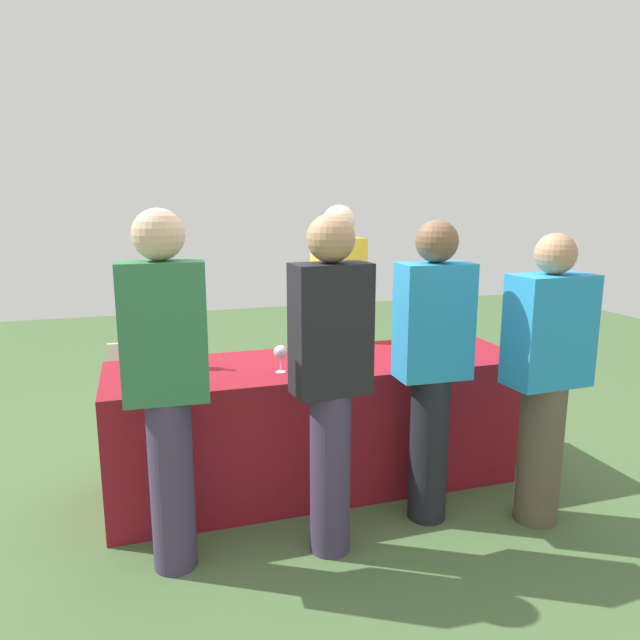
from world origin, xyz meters
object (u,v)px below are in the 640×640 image
(server_pouring, at_px, (338,313))
(guest_0, at_px, (166,379))
(wine_glass_1, at_px, (328,349))
(wine_glass_2, at_px, (435,340))
(wine_bottle_0, at_px, (150,352))
(wine_bottle_3, at_px, (404,330))
(guest_1, at_px, (330,373))
(wine_glass_0, at_px, (280,353))
(menu_board, at_px, (152,393))
(wine_bottle_1, at_px, (182,348))
(guest_2, at_px, (432,362))
(wine_bottle_2, at_px, (305,338))
(guest_3, at_px, (546,373))

(server_pouring, distance_m, guest_0, 1.71)
(wine_glass_1, distance_m, wine_glass_2, 0.71)
(server_pouring, relative_size, guest_0, 1.00)
(server_pouring, bearing_deg, wine_bottle_0, 19.70)
(wine_bottle_3, height_order, guest_1, guest_1)
(wine_glass_0, bearing_deg, wine_glass_2, 4.00)
(wine_glass_1, bearing_deg, menu_board, 132.63)
(guest_0, bearing_deg, wine_bottle_1, 83.55)
(wine_glass_1, bearing_deg, wine_glass_2, 4.23)
(wine_bottle_3, height_order, menu_board, wine_bottle_3)
(guest_1, relative_size, guest_2, 1.02)
(menu_board, bearing_deg, wine_bottle_0, -92.03)
(wine_glass_2, bearing_deg, wine_glass_0, -176.00)
(wine_bottle_2, bearing_deg, guest_3, -40.75)
(wine_bottle_3, height_order, wine_glass_0, wine_bottle_3)
(guest_3, bearing_deg, wine_bottle_1, 150.67)
(wine_bottle_1, xyz_separation_m, server_pouring, (1.10, 0.46, 0.05))
(guest_0, xyz_separation_m, menu_board, (-0.05, 1.53, -0.55))
(guest_1, bearing_deg, wine_glass_0, 96.60)
(wine_bottle_2, distance_m, guest_0, 1.13)
(server_pouring, relative_size, guest_3, 1.08)
(wine_bottle_0, height_order, wine_glass_2, wine_bottle_0)
(wine_bottle_3, xyz_separation_m, menu_board, (-1.59, 0.74, -0.51))
(wine_glass_0, xyz_separation_m, menu_board, (-0.68, 1.06, -0.50))
(wine_bottle_3, distance_m, guest_1, 1.18)
(guest_0, height_order, guest_3, guest_0)
(wine_glass_0, xyz_separation_m, guest_3, (1.26, -0.62, -0.05))
(guest_3, bearing_deg, wine_glass_2, 108.78)
(wine_glass_1, distance_m, guest_0, 1.03)
(wine_bottle_1, relative_size, guest_3, 0.21)
(wine_bottle_0, height_order, wine_glass_0, wine_bottle_0)
(wine_bottle_3, bearing_deg, wine_bottle_0, -176.93)
(guest_2, bearing_deg, wine_glass_2, 61.75)
(guest_0, bearing_deg, wine_glass_1, 30.62)
(wine_bottle_0, relative_size, wine_glass_2, 2.23)
(wine_glass_1, xyz_separation_m, guest_0, (-0.91, -0.48, 0.05))
(wine_bottle_0, distance_m, wine_bottle_1, 0.18)
(wine_glass_1, bearing_deg, wine_bottle_0, 167.34)
(guest_2, bearing_deg, wine_bottle_0, 156.69)
(wine_bottle_0, relative_size, server_pouring, 0.18)
(wine_bottle_2, relative_size, guest_3, 0.21)
(guest_2, relative_size, menu_board, 2.15)
(guest_3, bearing_deg, wine_glass_0, 151.15)
(menu_board, bearing_deg, guest_2, -48.56)
(wine_bottle_0, distance_m, wine_glass_1, 0.99)
(wine_glass_1, height_order, guest_1, guest_1)
(guest_0, relative_size, guest_3, 1.08)
(guest_3, distance_m, menu_board, 2.61)
(wine_bottle_0, relative_size, wine_bottle_2, 0.96)
(wine_glass_2, height_order, guest_2, guest_2)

